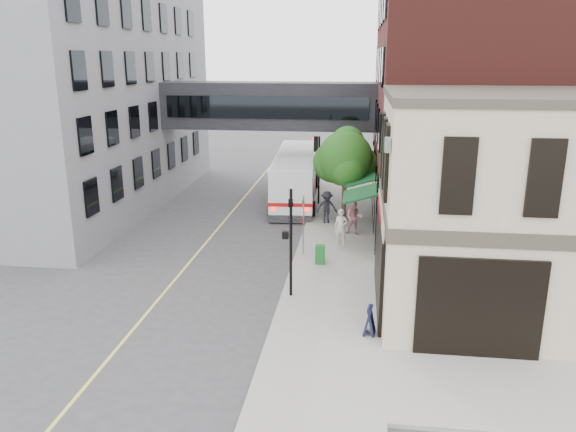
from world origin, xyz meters
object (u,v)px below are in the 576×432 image
(bus, at_px, (296,174))
(pedestrian_b, at_px, (354,217))
(pedestrian_c, at_px, (327,207))
(newspaper_box, at_px, (320,254))
(pedestrian_a, at_px, (341,227))
(sandwich_board, at_px, (370,320))

(bus, distance_m, pedestrian_b, 8.88)
(pedestrian_c, height_order, newspaper_box, pedestrian_c)
(pedestrian_b, xyz_separation_m, pedestrian_c, (-1.63, 1.97, -0.00))
(pedestrian_a, relative_size, pedestrian_c, 0.99)
(pedestrian_c, bearing_deg, sandwich_board, -93.55)
(pedestrian_c, bearing_deg, pedestrian_b, -63.86)
(pedestrian_b, height_order, sandwich_board, pedestrian_b)
(pedestrian_a, distance_m, pedestrian_c, 3.95)
(pedestrian_b, relative_size, newspaper_box, 2.13)
(pedestrian_a, xyz_separation_m, pedestrian_b, (0.65, 1.86, 0.01))
(bus, height_order, sandwich_board, bus)
(pedestrian_b, bearing_deg, pedestrian_c, 133.08)
(sandwich_board, bearing_deg, newspaper_box, 116.01)
(bus, height_order, pedestrian_b, bus)
(pedestrian_a, xyz_separation_m, pedestrian_c, (-0.97, 3.83, 0.01))
(newspaper_box, bearing_deg, sandwich_board, -71.70)
(pedestrian_a, bearing_deg, sandwich_board, -71.00)
(newspaper_box, xyz_separation_m, sandwich_board, (2.24, -6.78, 0.06))
(pedestrian_b, xyz_separation_m, newspaper_box, (-1.51, -4.81, -0.51))
(pedestrian_b, relative_size, sandwich_board, 1.86)
(pedestrian_a, height_order, newspaper_box, pedestrian_a)
(bus, xyz_separation_m, sandwich_board, (4.88, -19.42, -1.15))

